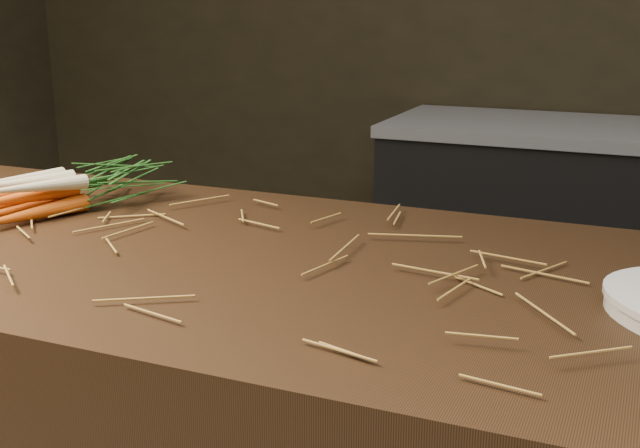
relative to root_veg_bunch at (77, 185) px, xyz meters
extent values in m
cone|color=#BF3D08|center=(-0.05, -0.11, -0.02)|extent=(0.12, 0.23, 0.03)
cone|color=#BF3D08|center=(-0.01, -0.13, -0.02)|extent=(0.10, 0.24, 0.03)
cone|color=#BF3D08|center=(-0.03, -0.13, 0.00)|extent=(0.11, 0.24, 0.03)
cone|color=beige|center=(-0.07, -0.09, 0.02)|extent=(0.08, 0.22, 0.04)
cone|color=beige|center=(-0.04, -0.12, 0.02)|extent=(0.11, 0.22, 0.03)
cone|color=beige|center=(-0.01, -0.12, 0.02)|extent=(0.10, 0.22, 0.04)
ellipsoid|color=#25621F|center=(0.03, 0.08, 0.00)|extent=(0.21, 0.25, 0.08)
camera|label=1|loc=(0.91, -1.07, 0.31)|focal=45.00mm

